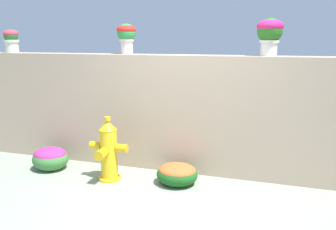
{
  "coord_description": "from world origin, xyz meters",
  "views": [
    {
      "loc": [
        1.02,
        -3.28,
        1.85
      ],
      "look_at": [
        -0.29,
        1.02,
        0.83
      ],
      "focal_mm": 35.95,
      "sensor_mm": 36.0,
      "label": 1
    }
  ],
  "objects_px": {
    "potted_plant_0": "(11,39)",
    "fire_hydrant": "(108,151)",
    "potted_plant_1": "(126,35)",
    "potted_plant_2": "(270,32)",
    "flower_bush_right": "(50,157)",
    "flower_bush_left": "(177,173)"
  },
  "relations": [
    {
      "from": "flower_bush_left",
      "to": "potted_plant_2",
      "type": "bearing_deg",
      "value": 29.09
    },
    {
      "from": "potted_plant_1",
      "to": "potted_plant_2",
      "type": "relative_size",
      "value": 0.91
    },
    {
      "from": "fire_hydrant",
      "to": "flower_bush_left",
      "type": "xyz_separation_m",
      "value": [
        0.91,
        0.14,
        -0.25
      ]
    },
    {
      "from": "potted_plant_1",
      "to": "fire_hydrant",
      "type": "xyz_separation_m",
      "value": [
        0.01,
        -0.72,
        -1.51
      ]
    },
    {
      "from": "flower_bush_left",
      "to": "flower_bush_right",
      "type": "xyz_separation_m",
      "value": [
        -1.9,
        -0.04,
        0.03
      ]
    },
    {
      "from": "potted_plant_2",
      "to": "potted_plant_1",
      "type": "bearing_deg",
      "value": 179.95
    },
    {
      "from": "potted_plant_2",
      "to": "flower_bush_left",
      "type": "bearing_deg",
      "value": -150.91
    },
    {
      "from": "potted_plant_2",
      "to": "fire_hydrant",
      "type": "relative_size",
      "value": 0.54
    },
    {
      "from": "potted_plant_1",
      "to": "flower_bush_left",
      "type": "xyz_separation_m",
      "value": [
        0.92,
        -0.58,
        -1.77
      ]
    },
    {
      "from": "flower_bush_left",
      "to": "potted_plant_1",
      "type": "bearing_deg",
      "value": 147.76
    },
    {
      "from": "fire_hydrant",
      "to": "flower_bush_right",
      "type": "relative_size",
      "value": 1.65
    },
    {
      "from": "potted_plant_2",
      "to": "flower_bush_left",
      "type": "distance_m",
      "value": 2.15
    },
    {
      "from": "potted_plant_0",
      "to": "fire_hydrant",
      "type": "distance_m",
      "value": 2.54
    },
    {
      "from": "potted_plant_0",
      "to": "flower_bush_right",
      "type": "relative_size",
      "value": 0.71
    },
    {
      "from": "fire_hydrant",
      "to": "potted_plant_0",
      "type": "bearing_deg",
      "value": 161.41
    },
    {
      "from": "potted_plant_1",
      "to": "potted_plant_2",
      "type": "xyz_separation_m",
      "value": [
        1.96,
        -0.0,
        0.02
      ]
    },
    {
      "from": "fire_hydrant",
      "to": "potted_plant_1",
      "type": "bearing_deg",
      "value": 91.01
    },
    {
      "from": "potted_plant_0",
      "to": "fire_hydrant",
      "type": "height_order",
      "value": "potted_plant_0"
    },
    {
      "from": "potted_plant_1",
      "to": "flower_bush_right",
      "type": "xyz_separation_m",
      "value": [
        -0.98,
        -0.62,
        -1.74
      ]
    },
    {
      "from": "fire_hydrant",
      "to": "flower_bush_left",
      "type": "height_order",
      "value": "fire_hydrant"
    },
    {
      "from": "potted_plant_1",
      "to": "potted_plant_2",
      "type": "height_order",
      "value": "potted_plant_2"
    },
    {
      "from": "potted_plant_1",
      "to": "flower_bush_right",
      "type": "relative_size",
      "value": 0.81
    }
  ]
}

